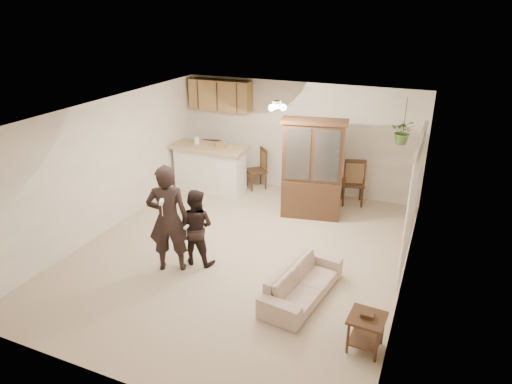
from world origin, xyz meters
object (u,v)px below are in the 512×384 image
at_px(adult, 168,219).
at_px(side_table, 366,332).
at_px(chair_hutch_right, 352,190).
at_px(chair_bar, 211,174).
at_px(sofa, 303,275).
at_px(child, 196,226).
at_px(china_hutch, 312,170).
at_px(chair_hutch_left, 256,177).

distance_m(adult, side_table, 3.45).
bearing_deg(chair_hutch_right, chair_bar, -10.62).
height_order(sofa, side_table, sofa).
bearing_deg(chair_hutch_right, adult, 44.21).
height_order(sofa, child, child).
relative_size(china_hutch, chair_bar, 1.85).
relative_size(sofa, adult, 1.04).
distance_m(chair_hutch_left, chair_hutch_right, 2.28).
bearing_deg(china_hutch, chair_bar, 155.59).
xyz_separation_m(side_table, chair_hutch_left, (-3.41, 4.47, 0.02)).
height_order(child, chair_hutch_left, child).
distance_m(chair_bar, chair_hutch_right, 3.35).
bearing_deg(side_table, china_hutch, 116.83).
bearing_deg(chair_bar, child, -80.40).
distance_m(child, chair_hutch_right, 3.97).
bearing_deg(chair_hutch_right, child, 45.45).
xyz_separation_m(sofa, chair_bar, (-3.38, 3.41, -0.06)).
bearing_deg(chair_bar, chair_hutch_right, -9.61).
bearing_deg(side_table, chair_bar, 136.96).
height_order(child, china_hutch, china_hutch).
height_order(child, chair_bar, child).
xyz_separation_m(sofa, child, (-1.95, 0.24, 0.31)).
height_order(china_hutch, side_table, china_hutch).
relative_size(adult, chair_hutch_right, 1.67).
bearing_deg(side_table, chair_hutch_right, 104.15).
bearing_deg(side_table, chair_hutch_left, 127.31).
bearing_deg(sofa, chair_hutch_left, 40.37).
xyz_separation_m(china_hutch, chair_hutch_left, (-1.63, 0.95, -0.73)).
relative_size(sofa, child, 1.39).
bearing_deg(chair_hutch_left, chair_bar, -117.10).
relative_size(china_hutch, side_table, 3.71).
height_order(sofa, china_hutch, china_hutch).
xyz_separation_m(adult, side_table, (3.32, -0.66, -0.64)).
xyz_separation_m(chair_bar, chair_hutch_left, (1.05, 0.31, -0.04)).
relative_size(adult, child, 1.33).
distance_m(child, side_table, 3.22).
xyz_separation_m(side_table, chair_hutch_right, (-1.13, 4.46, 0.05)).
height_order(adult, child, adult).
bearing_deg(sofa, adult, 100.69).
bearing_deg(chair_hutch_left, adult, -42.18).
distance_m(child, chair_bar, 3.49).
distance_m(sofa, chair_hutch_left, 4.39).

